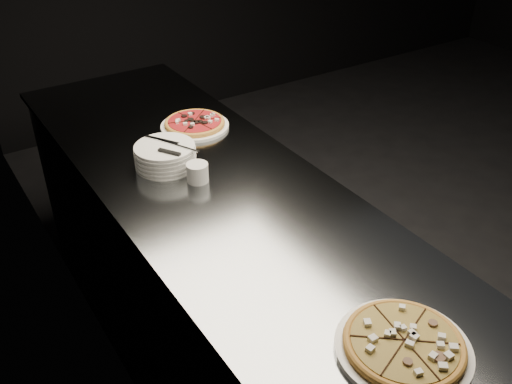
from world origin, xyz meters
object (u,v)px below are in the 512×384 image
counter (221,285)px  ramekin (197,172)px  cutlery (169,146)px  pizza_mushroom (404,345)px  pizza_tomato (195,124)px  plate_stack (165,156)px

counter → ramekin: (-0.04, 0.07, 0.50)m
cutlery → ramekin: 0.16m
pizza_mushroom → pizza_tomato: size_ratio=1.17×
plate_stack → ramekin: plate_stack is taller
counter → cutlery: (-0.08, 0.21, 0.54)m
pizza_mushroom → pizza_tomato: bearing=83.6°
pizza_tomato → ramekin: (-0.19, -0.38, 0.02)m
counter → cutlery: 0.59m
plate_stack → pizza_tomato: bearing=43.2°
counter → plate_stack: (-0.09, 0.22, 0.50)m
cutlery → ramekin: cutlery is taller
plate_stack → ramekin: (0.05, -0.16, -0.01)m
plate_stack → cutlery: (0.01, -0.02, 0.04)m
pizza_mushroom → cutlery: size_ratio=1.63×
plate_stack → cutlery: cutlery is taller
pizza_mushroom → pizza_tomato: (0.15, 1.34, -0.00)m
counter → pizza_mushroom: size_ratio=6.54×
pizza_tomato → cutlery: (-0.23, -0.24, 0.07)m
pizza_mushroom → cutlery: cutlery is taller
pizza_mushroom → ramekin: ramekin is taller
pizza_mushroom → pizza_tomato: pizza_mushroom is taller
plate_stack → ramekin: 0.17m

